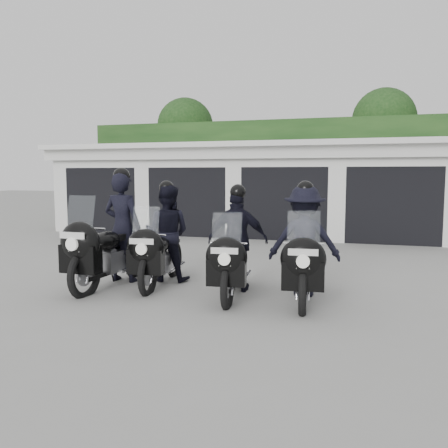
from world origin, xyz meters
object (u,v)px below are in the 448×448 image
(police_bike_b, at_px, (164,239))
(police_bike_c, at_px, (236,246))
(police_bike_a, at_px, (112,237))
(police_bike_d, at_px, (304,247))

(police_bike_b, xyz_separation_m, police_bike_c, (1.48, -0.39, -0.02))
(police_bike_a, relative_size, police_bike_d, 1.12)
(police_bike_a, bearing_deg, police_bike_c, 4.23)
(police_bike_b, xyz_separation_m, police_bike_d, (2.59, -0.32, 0.01))
(police_bike_b, bearing_deg, police_bike_a, -157.26)
(police_bike_b, bearing_deg, police_bike_d, -12.53)
(police_bike_c, distance_m, police_bike_d, 1.12)
(police_bike_a, height_order, police_bike_d, police_bike_a)
(police_bike_c, bearing_deg, police_bike_a, 174.58)
(police_bike_d, bearing_deg, police_bike_a, 175.33)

